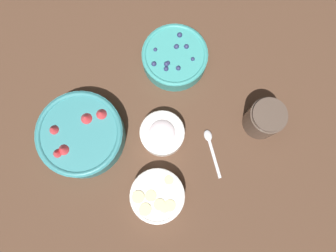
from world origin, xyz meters
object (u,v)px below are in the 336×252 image
object	(u,v)px
bowl_blueberries	(175,57)
jar_chocolate	(264,119)
bowl_strawberries	(81,135)
bowl_bananas	(157,196)
bowl_cream	(162,133)

from	to	relation	value
bowl_blueberries	jar_chocolate	size ratio (longest dim) A/B	1.80
bowl_strawberries	bowl_bananas	distance (m)	0.26
bowl_strawberries	bowl_bananas	world-z (taller)	bowl_strawberries
bowl_blueberries	jar_chocolate	bearing A→B (deg)	9.06
bowl_blueberries	bowl_bananas	distance (m)	0.39
bowl_strawberries	bowl_blueberries	distance (m)	0.34
bowl_bananas	bowl_cream	xyz separation A→B (m)	(-0.11, 0.12, -0.00)
jar_chocolate	bowl_strawberries	bearing A→B (deg)	-128.53
bowl_strawberries	bowl_cream	size ratio (longest dim) A/B	1.91
bowl_strawberries	bowl_cream	distance (m)	0.22
bowl_blueberries	bowl_cream	xyz separation A→B (m)	(0.14, -0.18, -0.00)
bowl_blueberries	bowl_cream	world-z (taller)	bowl_blueberries
bowl_bananas	bowl_blueberries	bearing A→B (deg)	129.77
bowl_strawberries	bowl_cream	xyz separation A→B (m)	(0.15, 0.16, -0.01)
bowl_strawberries	bowl_blueberries	xyz separation A→B (m)	(0.01, 0.34, -0.01)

